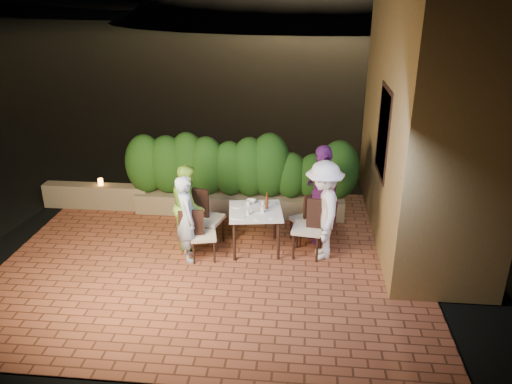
# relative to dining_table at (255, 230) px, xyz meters

# --- Properties ---
(ground) EXTENTS (400.00, 400.00, 0.00)m
(ground) POSITION_rel_dining_table_xyz_m (-0.67, -0.82, -0.40)
(ground) COLOR black
(ground) RESTS_ON ground
(terrace_floor) EXTENTS (7.00, 6.00, 0.15)m
(terrace_floor) POSITION_rel_dining_table_xyz_m (-0.67, -0.32, -0.45)
(terrace_floor) COLOR brown
(terrace_floor) RESTS_ON ground
(building_wall) EXTENTS (1.60, 5.00, 5.00)m
(building_wall) POSITION_rel_dining_table_xyz_m (2.93, 1.18, 2.12)
(building_wall) COLOR olive
(building_wall) RESTS_ON ground
(window_pane) EXTENTS (0.08, 1.00, 1.40)m
(window_pane) POSITION_rel_dining_table_xyz_m (2.15, 0.68, 1.62)
(window_pane) COLOR black
(window_pane) RESTS_ON building_wall
(window_frame) EXTENTS (0.06, 1.15, 1.55)m
(window_frame) POSITION_rel_dining_table_xyz_m (2.14, 0.68, 1.62)
(window_frame) COLOR black
(window_frame) RESTS_ON building_wall
(planter) EXTENTS (4.20, 0.55, 0.40)m
(planter) POSITION_rel_dining_table_xyz_m (-0.47, 1.48, -0.17)
(planter) COLOR #766A4B
(planter) RESTS_ON ground
(hedge) EXTENTS (4.00, 0.70, 1.10)m
(hedge) POSITION_rel_dining_table_xyz_m (-0.47, 1.48, 0.57)
(hedge) COLOR #194011
(hedge) RESTS_ON planter
(parapet) EXTENTS (2.20, 0.30, 0.50)m
(parapet) POSITION_rel_dining_table_xyz_m (-3.47, 1.48, -0.12)
(parapet) COLOR #766A4B
(parapet) RESTS_ON ground
(hill) EXTENTS (52.00, 40.00, 22.00)m
(hill) POSITION_rel_dining_table_xyz_m (1.33, 59.18, -4.38)
(hill) COLOR black
(hill) RESTS_ON ground
(dining_table) EXTENTS (1.01, 1.01, 0.75)m
(dining_table) POSITION_rel_dining_table_xyz_m (0.00, 0.00, 0.00)
(dining_table) COLOR white
(dining_table) RESTS_ON ground
(plate_nw) EXTENTS (0.24, 0.24, 0.01)m
(plate_nw) POSITION_rel_dining_table_xyz_m (-0.27, -0.28, 0.38)
(plate_nw) COLOR white
(plate_nw) RESTS_ON dining_table
(plate_sw) EXTENTS (0.22, 0.22, 0.01)m
(plate_sw) POSITION_rel_dining_table_xyz_m (-0.34, 0.15, 0.38)
(plate_sw) COLOR white
(plate_sw) RESTS_ON dining_table
(plate_ne) EXTENTS (0.20, 0.20, 0.01)m
(plate_ne) POSITION_rel_dining_table_xyz_m (0.29, -0.22, 0.38)
(plate_ne) COLOR white
(plate_ne) RESTS_ON dining_table
(plate_se) EXTENTS (0.24, 0.24, 0.01)m
(plate_se) POSITION_rel_dining_table_xyz_m (0.22, 0.29, 0.38)
(plate_se) COLOR white
(plate_se) RESTS_ON dining_table
(plate_centre) EXTENTS (0.23, 0.23, 0.01)m
(plate_centre) POSITION_rel_dining_table_xyz_m (0.03, -0.01, 0.38)
(plate_centre) COLOR white
(plate_centre) RESTS_ON dining_table
(plate_front) EXTENTS (0.21, 0.21, 0.01)m
(plate_front) POSITION_rel_dining_table_xyz_m (0.12, -0.33, 0.38)
(plate_front) COLOR white
(plate_front) RESTS_ON dining_table
(glass_nw) EXTENTS (0.06, 0.06, 0.10)m
(glass_nw) POSITION_rel_dining_table_xyz_m (-0.11, -0.19, 0.43)
(glass_nw) COLOR silver
(glass_nw) RESTS_ON dining_table
(glass_sw) EXTENTS (0.06, 0.06, 0.10)m
(glass_sw) POSITION_rel_dining_table_xyz_m (-0.14, 0.18, 0.42)
(glass_sw) COLOR silver
(glass_sw) RESTS_ON dining_table
(glass_ne) EXTENTS (0.07, 0.07, 0.11)m
(glass_ne) POSITION_rel_dining_table_xyz_m (0.13, -0.07, 0.43)
(glass_ne) COLOR silver
(glass_ne) RESTS_ON dining_table
(glass_se) EXTENTS (0.06, 0.06, 0.10)m
(glass_se) POSITION_rel_dining_table_xyz_m (0.11, 0.20, 0.43)
(glass_se) COLOR silver
(glass_se) RESTS_ON dining_table
(beer_bottle) EXTENTS (0.06, 0.06, 0.30)m
(beer_bottle) POSITION_rel_dining_table_xyz_m (0.19, 0.09, 0.52)
(beer_bottle) COLOR #52240D
(beer_bottle) RESTS_ON dining_table
(bowl) EXTENTS (0.21, 0.21, 0.05)m
(bowl) POSITION_rel_dining_table_xyz_m (-0.12, 0.32, 0.40)
(bowl) COLOR white
(bowl) RESTS_ON dining_table
(chair_left_front) EXTENTS (0.50, 0.50, 0.90)m
(chair_left_front) POSITION_rel_dining_table_xyz_m (-0.84, -0.40, 0.08)
(chair_left_front) COLOR black
(chair_left_front) RESTS_ON ground
(chair_left_back) EXTENTS (0.60, 0.60, 1.06)m
(chair_left_back) POSITION_rel_dining_table_xyz_m (-0.85, 0.09, 0.15)
(chair_left_back) COLOR black
(chair_left_back) RESTS_ON ground
(chair_right_front) EXTENTS (0.56, 0.56, 1.06)m
(chair_right_front) POSITION_rel_dining_table_xyz_m (0.90, -0.11, 0.15)
(chair_right_front) COLOR black
(chair_right_front) RESTS_ON ground
(chair_right_back) EXTENTS (0.57, 0.57, 0.89)m
(chair_right_back) POSITION_rel_dining_table_xyz_m (0.84, 0.38, 0.07)
(chair_right_back) COLOR black
(chair_right_back) RESTS_ON ground
(diner_blue) EXTENTS (0.55, 0.64, 1.49)m
(diner_blue) POSITION_rel_dining_table_xyz_m (-1.10, -0.42, 0.37)
(diner_blue) COLOR #9DB4CB
(diner_blue) RESTS_ON ground
(diner_green) EXTENTS (0.73, 0.84, 1.49)m
(diner_green) POSITION_rel_dining_table_xyz_m (-1.19, 0.11, 0.37)
(diner_green) COLOR #85C63D
(diner_green) RESTS_ON ground
(diner_white) EXTENTS (0.72, 1.15, 1.71)m
(diner_white) POSITION_rel_dining_table_xyz_m (1.15, -0.11, 0.48)
(diner_white) COLOR white
(diner_white) RESTS_ON ground
(diner_purple) EXTENTS (0.85, 1.14, 1.80)m
(diner_purple) POSITION_rel_dining_table_xyz_m (1.13, 0.49, 0.53)
(diner_purple) COLOR #71297D
(diner_purple) RESTS_ON ground
(parapet_lamp) EXTENTS (0.10, 0.10, 0.14)m
(parapet_lamp) POSITION_rel_dining_table_xyz_m (-3.35, 1.48, 0.20)
(parapet_lamp) COLOR orange
(parapet_lamp) RESTS_ON parapet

